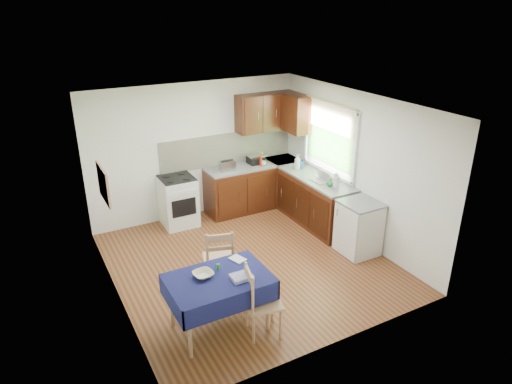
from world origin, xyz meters
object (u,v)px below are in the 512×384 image
dish_rack (324,179)px  chair_far (219,258)px  chair_near (260,300)px  dining_table (219,285)px  toaster (227,166)px  sandwich_press (256,159)px  kettle (336,180)px

dish_rack → chair_far: bearing=-163.5°
chair_near → dish_rack: size_ratio=2.30×
chair_far → dish_rack: (2.41, 0.88, 0.42)m
chair_far → chair_near: chair_far is taller
dining_table → toaster: size_ratio=4.47×
toaster → sandwich_press: size_ratio=0.93×
chair_far → dish_rack: size_ratio=2.37×
dining_table → chair_near: (0.39, -0.32, -0.14)m
chair_near → dish_rack: 3.12m
chair_near → toaster: size_ratio=3.41×
chair_far → toaster: size_ratio=3.51×
chair_far → kettle: (2.42, 0.57, 0.50)m
toaster → kettle: kettle is taller
kettle → chair_far: bearing=-166.7°
sandwich_press → kettle: (0.62, -1.67, 0.02)m
chair_far → kettle: bearing=-149.9°
sandwich_press → dish_rack: (0.61, -1.37, -0.06)m
chair_near → kettle: (2.38, 1.67, 0.51)m
toaster → kettle: size_ratio=1.12×
chair_near → toaster: 3.46m
chair_near → toaster: (1.10, 3.24, 0.50)m
chair_far → chair_near: (0.04, -1.09, -0.01)m
chair_far → kettle: 2.54m
toaster → dining_table: bearing=-92.8°
sandwich_press → kettle: bearing=-73.2°
sandwich_press → dish_rack: dish_rack is taller
chair_far → dish_rack: 2.60m
dining_table → chair_near: bearing=-20.8°
kettle → dish_rack: bearing=91.5°
dish_rack → sandwich_press: bearing=110.7°
chair_near → chair_far: bearing=15.7°
chair_far → sandwich_press: (1.80, 2.25, 0.48)m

